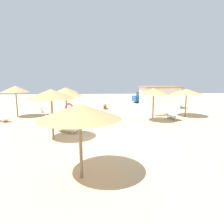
{
  "coord_description": "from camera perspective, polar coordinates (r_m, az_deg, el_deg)",
  "views": [
    {
      "loc": [
        -1.18,
        -10.57,
        3.46
      ],
      "look_at": [
        0.0,
        3.0,
        1.2
      ],
      "focal_mm": 29.98,
      "sensor_mm": 36.0,
      "label": 1
    }
  ],
  "objects": [
    {
      "name": "ground_plane",
      "position": [
        11.18,
        1.35,
        -8.61
      ],
      "size": [
        80.0,
        80.0,
        0.0
      ],
      "primitive_type": "plane",
      "color": "#D1B284"
    },
    {
      "name": "parasol_0",
      "position": [
        20.12,
        -13.91,
        6.47
      ],
      "size": [
        2.59,
        2.59,
        2.8
      ],
      "color": "#75604C",
      "rests_on": "ground"
    },
    {
      "name": "parasol_1",
      "position": [
        16.21,
        12.61,
        6.11
      ],
      "size": [
        2.55,
        2.55,
        2.87
      ],
      "color": "#75604C",
      "rests_on": "ground"
    },
    {
      "name": "parasol_3",
      "position": [
        19.5,
        21.78,
        5.78
      ],
      "size": [
        3.0,
        3.0,
        2.71
      ],
      "color": "#75604C",
      "rests_on": "ground"
    },
    {
      "name": "parasol_4",
      "position": [
        16.68,
        -13.87,
        5.62
      ],
      "size": [
        2.96,
        2.96,
        2.73
      ],
      "color": "#75604C",
      "rests_on": "ground"
    },
    {
      "name": "parasol_5",
      "position": [
        11.37,
        -18.07,
        5.21
      ],
      "size": [
        2.77,
        2.77,
        3.01
      ],
      "color": "#75604C",
      "rests_on": "ground"
    },
    {
      "name": "parasol_6",
      "position": [
        20.03,
        -27.35,
        6.23
      ],
      "size": [
        2.56,
        2.56,
        3.02
      ],
      "color": "#75604C",
      "rests_on": "ground"
    },
    {
      "name": "parasol_7",
      "position": [
        6.5,
        -9.79,
        0.12
      ],
      "size": [
        2.9,
        2.9,
        2.69
      ],
      "color": "#75604C",
      "rests_on": "ground"
    },
    {
      "name": "lounger_0",
      "position": [
        20.43,
        -18.62,
        0.1
      ],
      "size": [
        1.95,
        1.31,
        0.8
      ],
      "color": "silver",
      "rests_on": "ground"
    },
    {
      "name": "lounger_1",
      "position": [
        18.01,
        18.05,
        -1.09
      ],
      "size": [
        1.04,
        1.98,
        0.73
      ],
      "color": "silver",
      "rests_on": "ground"
    },
    {
      "name": "lounger_3",
      "position": [
        19.78,
        15.39,
        -0.04
      ],
      "size": [
        1.97,
        1.06,
        0.76
      ],
      "color": "silver",
      "rests_on": "ground"
    },
    {
      "name": "lounger_4",
      "position": [
        18.32,
        -12.2,
        -0.66
      ],
      "size": [
        1.96,
        0.98,
        0.75
      ],
      "color": "silver",
      "rests_on": "ground"
    },
    {
      "name": "lounger_5",
      "position": [
        13.22,
        -13.9,
        -4.6
      ],
      "size": [
        1.92,
        1.56,
        0.75
      ],
      "color": "silver",
      "rests_on": "ground"
    },
    {
      "name": "lounger_6",
      "position": [
        18.86,
        -30.6,
        -1.51
      ],
      "size": [
        1.83,
        1.75,
        0.69
      ],
      "color": "silver",
      "rests_on": "ground"
    },
    {
      "name": "bench_0",
      "position": [
        23.51,
        -2.15,
        1.81
      ],
      "size": [
        0.5,
        1.52,
        0.49
      ],
      "color": "brown",
      "rests_on": "ground"
    },
    {
      "name": "parked_car",
      "position": [
        30.88,
        9.95,
        4.39
      ],
      "size": [
        4.24,
        2.56,
        1.72
      ],
      "color": "#194C9E",
      "rests_on": "ground"
    },
    {
      "name": "beach_cabana",
      "position": [
        25.44,
        14.01,
        4.55
      ],
      "size": [
        4.7,
        4.22,
        2.8
      ],
      "color": "white",
      "rests_on": "ground"
    }
  ]
}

